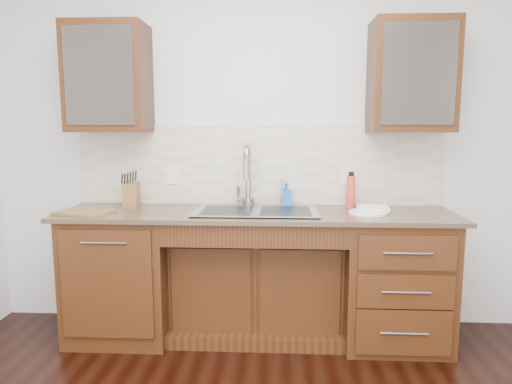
# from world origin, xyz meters

# --- Properties ---
(wall_back) EXTENTS (4.00, 0.10, 2.70)m
(wall_back) POSITION_xyz_m (0.00, 1.80, 1.35)
(wall_back) COLOR silver
(wall_back) RESTS_ON ground
(base_cabinet_left) EXTENTS (0.70, 0.62, 0.88)m
(base_cabinet_left) POSITION_xyz_m (-0.95, 1.44, 0.44)
(base_cabinet_left) COLOR #593014
(base_cabinet_left) RESTS_ON ground
(base_cabinet_center) EXTENTS (1.20, 0.44, 0.70)m
(base_cabinet_center) POSITION_xyz_m (0.00, 1.53, 0.35)
(base_cabinet_center) COLOR #593014
(base_cabinet_center) RESTS_ON ground
(base_cabinet_right) EXTENTS (0.70, 0.62, 0.88)m
(base_cabinet_right) POSITION_xyz_m (0.95, 1.44, 0.44)
(base_cabinet_right) COLOR #593014
(base_cabinet_right) RESTS_ON ground
(countertop) EXTENTS (2.70, 0.65, 0.03)m
(countertop) POSITION_xyz_m (0.00, 1.43, 0.90)
(countertop) COLOR #84705B
(countertop) RESTS_ON base_cabinet_left
(backsplash) EXTENTS (2.70, 0.02, 0.59)m
(backsplash) POSITION_xyz_m (0.00, 1.74, 1.21)
(backsplash) COLOR beige
(backsplash) RESTS_ON wall_back
(sink) EXTENTS (0.84, 0.46, 0.19)m
(sink) POSITION_xyz_m (0.00, 1.41, 0.83)
(sink) COLOR #9E9EA5
(sink) RESTS_ON countertop
(faucet) EXTENTS (0.04, 0.04, 0.40)m
(faucet) POSITION_xyz_m (-0.07, 1.64, 1.11)
(faucet) COLOR #999993
(faucet) RESTS_ON countertop
(filter_tap) EXTENTS (0.02, 0.02, 0.24)m
(filter_tap) POSITION_xyz_m (0.18, 1.65, 1.03)
(filter_tap) COLOR #999993
(filter_tap) RESTS_ON countertop
(upper_cabinet_left) EXTENTS (0.55, 0.34, 0.75)m
(upper_cabinet_left) POSITION_xyz_m (-1.05, 1.58, 1.83)
(upper_cabinet_left) COLOR #593014
(upper_cabinet_left) RESTS_ON wall_back
(upper_cabinet_right) EXTENTS (0.55, 0.34, 0.75)m
(upper_cabinet_right) POSITION_xyz_m (1.05, 1.58, 1.83)
(upper_cabinet_right) COLOR #593014
(upper_cabinet_right) RESTS_ON wall_back
(outlet_left) EXTENTS (0.08, 0.01, 0.12)m
(outlet_left) POSITION_xyz_m (-0.65, 1.73, 1.12)
(outlet_left) COLOR white
(outlet_left) RESTS_ON backsplash
(outlet_right) EXTENTS (0.08, 0.01, 0.12)m
(outlet_right) POSITION_xyz_m (0.65, 1.73, 1.12)
(outlet_right) COLOR white
(outlet_right) RESTS_ON backsplash
(soap_bottle) EXTENTS (0.08, 0.08, 0.17)m
(soap_bottle) POSITION_xyz_m (0.21, 1.68, 0.99)
(soap_bottle) COLOR blue
(soap_bottle) RESTS_ON countertop
(water_bottle) EXTENTS (0.07, 0.07, 0.23)m
(water_bottle) POSITION_xyz_m (0.67, 1.62, 1.02)
(water_bottle) COLOR red
(water_bottle) RESTS_ON countertop
(plate) EXTENTS (0.26, 0.26, 0.01)m
(plate) POSITION_xyz_m (0.75, 1.40, 0.92)
(plate) COLOR white
(plate) RESTS_ON countertop
(dish_towel) EXTENTS (0.20, 0.15, 0.03)m
(dish_towel) POSITION_xyz_m (0.79, 1.43, 0.94)
(dish_towel) COLOR silver
(dish_towel) RESTS_ON plate
(knife_block) EXTENTS (0.11, 0.17, 0.18)m
(knife_block) POSITION_xyz_m (-0.91, 1.55, 1.00)
(knife_block) COLOR #956221
(knife_block) RESTS_ON countertop
(cutting_board) EXTENTS (0.40, 0.33, 0.02)m
(cutting_board) POSITION_xyz_m (-1.16, 1.30, 0.92)
(cutting_board) COLOR brown
(cutting_board) RESTS_ON countertop
(cup_left_a) EXTENTS (0.16, 0.16, 0.10)m
(cup_left_a) POSITION_xyz_m (-1.20, 1.58, 1.78)
(cup_left_a) COLOR silver
(cup_left_a) RESTS_ON upper_cabinet_left
(cup_left_b) EXTENTS (0.11, 0.11, 0.10)m
(cup_left_b) POSITION_xyz_m (-0.93, 1.58, 1.78)
(cup_left_b) COLOR silver
(cup_left_b) RESTS_ON upper_cabinet_left
(cup_right_a) EXTENTS (0.14, 0.14, 0.10)m
(cup_right_a) POSITION_xyz_m (0.99, 1.58, 1.78)
(cup_right_a) COLOR white
(cup_right_a) RESTS_ON upper_cabinet_right
(cup_right_b) EXTENTS (0.12, 0.12, 0.10)m
(cup_right_b) POSITION_xyz_m (1.12, 1.58, 1.77)
(cup_right_b) COLOR white
(cup_right_b) RESTS_ON upper_cabinet_right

